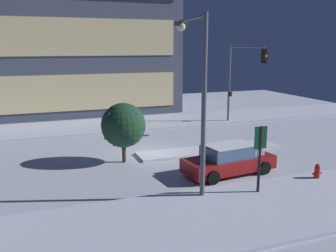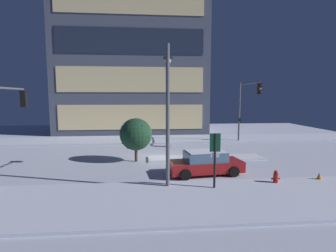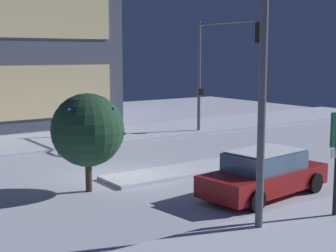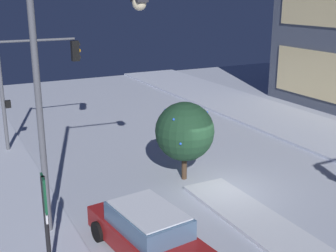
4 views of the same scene
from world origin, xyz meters
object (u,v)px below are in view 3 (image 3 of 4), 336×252
at_px(car_near, 264,174).
at_px(traffic_light_corner_far_right, 222,57).
at_px(decorated_tree_median, 88,130).
at_px(street_lamp_arched, 239,38).

xyz_separation_m(car_near, traffic_light_corner_far_right, (6.44, 9.61, 3.70)).
bearing_deg(decorated_tree_median, traffic_light_corner_far_right, 28.51).
bearing_deg(traffic_light_corner_far_right, decorated_tree_median, -61.49).
height_order(traffic_light_corner_far_right, street_lamp_arched, street_lamp_arched).
bearing_deg(car_near, decorated_tree_median, 133.59).
distance_m(street_lamp_arched, decorated_tree_median, 6.15).
height_order(car_near, decorated_tree_median, decorated_tree_median).
height_order(car_near, traffic_light_corner_far_right, traffic_light_corner_far_right).
bearing_deg(car_near, street_lamp_arched, -158.05).
bearing_deg(street_lamp_arched, traffic_light_corner_far_right, -33.81).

